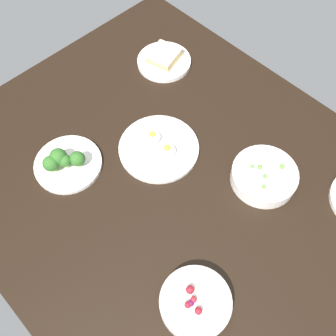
{
  "coord_description": "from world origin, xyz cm",
  "views": [
    {
      "loc": [
        -39.26,
        38.18,
        97.04
      ],
      "look_at": [
        0.0,
        0.0,
        6.0
      ],
      "focal_mm": 42.27,
      "sensor_mm": 36.0,
      "label": 1
    }
  ],
  "objects_px": {
    "plate_broccoli": "(66,162)",
    "bowl_berries": "(195,303)",
    "plate_eggs": "(159,147)",
    "plate_sandwich": "(164,60)",
    "bowl_peas": "(264,176)"
  },
  "relations": [
    {
      "from": "plate_broccoli",
      "to": "bowl_berries",
      "type": "height_order",
      "value": "plate_broccoli"
    },
    {
      "from": "bowl_berries",
      "to": "plate_eggs",
      "type": "distance_m",
      "value": 0.43
    },
    {
      "from": "plate_broccoli",
      "to": "plate_sandwich",
      "type": "height_order",
      "value": "plate_broccoli"
    },
    {
      "from": "bowl_berries",
      "to": "plate_eggs",
      "type": "height_order",
      "value": "bowl_berries"
    },
    {
      "from": "plate_eggs",
      "to": "bowl_berries",
      "type": "bearing_deg",
      "value": 147.25
    },
    {
      "from": "bowl_peas",
      "to": "bowl_berries",
      "type": "height_order",
      "value": "bowl_berries"
    },
    {
      "from": "bowl_berries",
      "to": "plate_sandwich",
      "type": "relative_size",
      "value": 0.93
    },
    {
      "from": "bowl_berries",
      "to": "plate_broccoli",
      "type": "bearing_deg",
      "value": -1.7
    },
    {
      "from": "bowl_peas",
      "to": "plate_sandwich",
      "type": "height_order",
      "value": "bowl_peas"
    },
    {
      "from": "bowl_peas",
      "to": "plate_sandwich",
      "type": "relative_size",
      "value": 1.01
    },
    {
      "from": "plate_broccoli",
      "to": "plate_sandwich",
      "type": "bearing_deg",
      "value": -77.92
    },
    {
      "from": "bowl_berries",
      "to": "plate_eggs",
      "type": "relative_size",
      "value": 0.72
    },
    {
      "from": "plate_broccoli",
      "to": "plate_eggs",
      "type": "height_order",
      "value": "plate_broccoli"
    },
    {
      "from": "plate_sandwich",
      "to": "bowl_peas",
      "type": "bearing_deg",
      "value": 167.29
    },
    {
      "from": "plate_sandwich",
      "to": "bowl_berries",
      "type": "bearing_deg",
      "value": 141.31
    }
  ]
}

